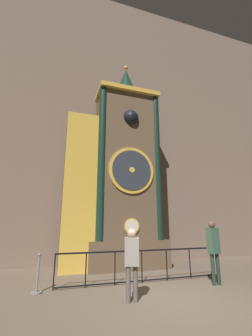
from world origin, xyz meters
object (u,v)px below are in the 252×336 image
Objects in this scene: clock_tower at (116,174)px; visitor_near at (132,257)px; stanchion_post at (37,280)px; visitor_far at (213,246)px.

visitor_near is (-0.72, -3.91, -2.88)m from clock_tower.
stanchion_post is at bearing -138.69° from clock_tower.
visitor_near reaches higher than stanchion_post.
visitor_near is 2.64m from stanchion_post.
clock_tower reaches higher than visitor_near.
visitor_near is 0.89× the size of visitor_far.
visitor_far is (2.87, 0.60, 0.12)m from visitor_near.
visitor_far is at bearing -56.91° from clock_tower.
visitor_far is at bearing 30.02° from visitor_near.
stanchion_post is at bearing 164.30° from visitor_near.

